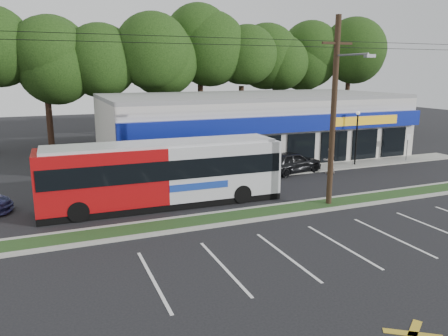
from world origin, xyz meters
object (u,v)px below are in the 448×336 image
at_px(sign_post, 408,142).
at_px(car_dark, 291,162).
at_px(utility_pole, 332,106).
at_px(metrobus, 163,172).
at_px(pedestrian_b, 329,160).
at_px(pedestrian_a, 277,164).
at_px(lamp_post, 357,132).

height_order(sign_post, car_dark, sign_post).
distance_m(utility_pole, sign_post, 15.71).
relative_size(metrobus, pedestrian_b, 6.92).
bearing_deg(utility_pole, metrobus, 156.43).
xyz_separation_m(pedestrian_a, pedestrian_b, (3.91, -0.70, 0.08)).
bearing_deg(car_dark, sign_post, -101.42).
distance_m(metrobus, car_dark, 11.23).
bearing_deg(sign_post, pedestrian_a, -177.76).
relative_size(sign_post, metrobus, 0.17).
bearing_deg(metrobus, pedestrian_a, 22.93).
relative_size(utility_pole, sign_post, 22.47).
relative_size(car_dark, pedestrian_b, 2.52).
distance_m(lamp_post, sign_post, 5.13).
xyz_separation_m(metrobus, pedestrian_a, (9.03, 3.59, -0.99)).
xyz_separation_m(utility_pole, sign_post, (13.17, 7.65, -3.86)).
distance_m(lamp_post, metrobus, 16.94).
distance_m(lamp_post, car_dark, 6.21).
bearing_deg(pedestrian_b, pedestrian_a, -0.24).
xyz_separation_m(utility_pole, pedestrian_b, (4.74, 6.47, -4.47)).
bearing_deg(lamp_post, metrobus, -165.27).
relative_size(sign_post, pedestrian_b, 1.18).
bearing_deg(sign_post, lamp_post, 177.42).
bearing_deg(car_dark, utility_pole, 151.64).
xyz_separation_m(sign_post, metrobus, (-21.36, -4.08, 0.30)).
xyz_separation_m(lamp_post, car_dark, (-5.92, -0.30, -1.86)).
relative_size(pedestrian_a, pedestrian_b, 0.92).
relative_size(lamp_post, sign_post, 1.91).
height_order(metrobus, pedestrian_a, metrobus).
distance_m(metrobus, pedestrian_b, 13.29).
height_order(lamp_post, metrobus, lamp_post).
relative_size(metrobus, pedestrian_a, 7.55).
bearing_deg(sign_post, utility_pole, -149.85).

